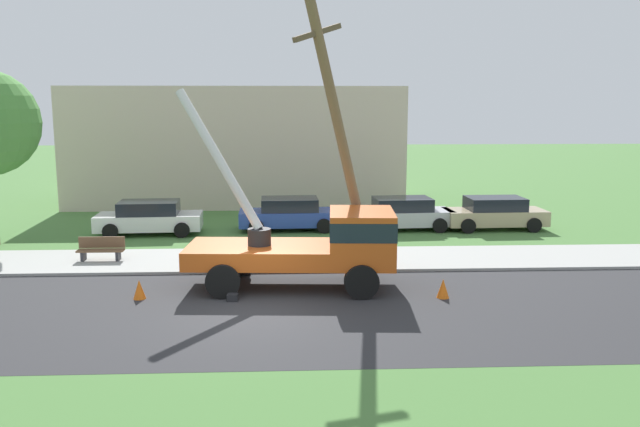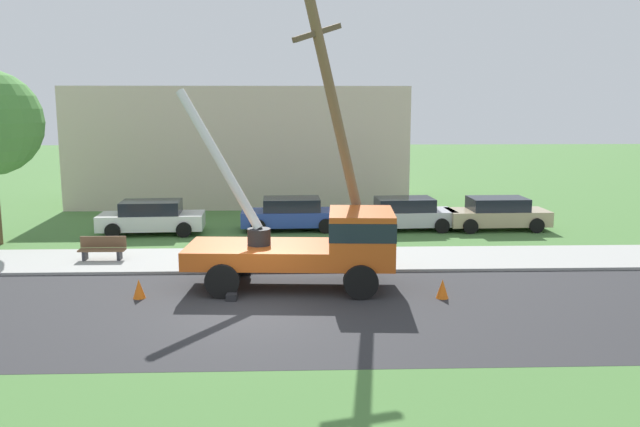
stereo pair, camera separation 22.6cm
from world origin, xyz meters
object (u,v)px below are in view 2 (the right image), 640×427
(leaning_utility_pole, at_px, (341,138))
(parked_sedan_tan, at_px, (497,213))
(parked_sedan_silver, at_px, (404,214))
(park_bench, at_px, (103,249))
(utility_truck, at_px, (318,242))
(parked_sedan_blue, at_px, (292,214))
(traffic_cone_curbside, at_px, (350,268))
(parked_sedan_white, at_px, (152,217))
(traffic_cone_ahead, at_px, (442,289))
(traffic_cone_behind, at_px, (139,289))

(leaning_utility_pole, bearing_deg, parked_sedan_tan, 46.27)
(parked_sedan_silver, height_order, park_bench, parked_sedan_silver)
(utility_truck, height_order, parked_sedan_tan, utility_truck)
(parked_sedan_blue, relative_size, parked_sedan_tan, 1.00)
(utility_truck, xyz_separation_m, park_bench, (-7.48, 3.44, -0.95))
(parked_sedan_silver, distance_m, park_bench, 12.85)
(traffic_cone_curbside, distance_m, parked_sedan_tan, 10.63)
(traffic_cone_curbside, xyz_separation_m, parked_sedan_white, (-7.91, 7.39, 0.43))
(traffic_cone_curbside, height_order, parked_sedan_silver, parked_sedan_silver)
(parked_sedan_blue, bearing_deg, utility_truck, -84.58)
(parked_sedan_blue, xyz_separation_m, park_bench, (-6.61, -5.74, -0.25))
(parked_sedan_silver, relative_size, park_bench, 2.82)
(traffic_cone_ahead, xyz_separation_m, traffic_cone_behind, (-8.69, 0.30, 0.00))
(traffic_cone_ahead, xyz_separation_m, parked_sedan_silver, (0.58, 10.33, 0.43))
(leaning_utility_pole, distance_m, traffic_cone_behind, 7.57)
(traffic_cone_ahead, xyz_separation_m, parked_sedan_tan, (4.70, 10.27, 0.43))
(leaning_utility_pole, bearing_deg, parked_sedan_blue, 101.46)
(traffic_cone_curbside, bearing_deg, parked_sedan_white, 136.95)
(traffic_cone_behind, relative_size, parked_sedan_white, 0.12)
(parked_sedan_tan, bearing_deg, traffic_cone_curbside, -132.41)
(utility_truck, height_order, leaning_utility_pole, leaning_utility_pole)
(traffic_cone_curbside, relative_size, parked_sedan_tan, 0.13)
(utility_truck, xyz_separation_m, traffic_cone_curbside, (1.06, 1.12, -1.13))
(park_bench, bearing_deg, utility_truck, -24.71)
(traffic_cone_ahead, relative_size, traffic_cone_behind, 1.00)
(utility_truck, bearing_deg, parked_sedan_silver, 65.56)
(utility_truck, relative_size, parked_sedan_blue, 1.52)
(park_bench, bearing_deg, parked_sedan_tan, 19.40)
(traffic_cone_ahead, relative_size, parked_sedan_tan, 0.13)
(traffic_cone_ahead, height_order, traffic_cone_behind, same)
(parked_sedan_tan, bearing_deg, parked_sedan_silver, 179.26)
(traffic_cone_curbside, bearing_deg, traffic_cone_ahead, -44.56)
(traffic_cone_behind, height_order, parked_sedan_blue, parked_sedan_blue)
(parked_sedan_silver, height_order, parked_sedan_tan, same)
(utility_truck, bearing_deg, parked_sedan_white, 128.84)
(park_bench, bearing_deg, traffic_cone_ahead, -23.33)
(leaning_utility_pole, relative_size, traffic_cone_behind, 15.54)
(parked_sedan_tan, bearing_deg, parked_sedan_blue, 178.66)
(traffic_cone_behind, distance_m, park_bench, 5.01)
(traffic_cone_ahead, bearing_deg, parked_sedan_tan, 65.41)
(traffic_cone_ahead, height_order, parked_sedan_tan, parked_sedan_tan)
(utility_truck, distance_m, traffic_cone_curbside, 1.91)
(traffic_cone_behind, bearing_deg, traffic_cone_curbside, 18.85)
(parked_sedan_white, distance_m, parked_sedan_blue, 6.02)
(park_bench, bearing_deg, traffic_cone_behind, -62.55)
(leaning_utility_pole, xyz_separation_m, traffic_cone_ahead, (2.77, -2.46, -4.18))
(utility_truck, height_order, traffic_cone_behind, utility_truck)
(leaning_utility_pole, distance_m, traffic_cone_curbside, 4.19)
(traffic_cone_behind, height_order, park_bench, park_bench)
(traffic_cone_curbside, xyz_separation_m, parked_sedan_tan, (7.17, 7.85, 0.43))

